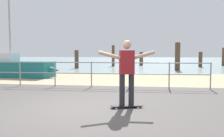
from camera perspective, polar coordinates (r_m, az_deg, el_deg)
ground_plane at (r=4.97m, az=-11.60°, el=-12.80°), size 24.00×10.00×0.04m
beach_strip at (r=12.68m, az=0.20°, el=-2.45°), size 24.00×6.00×0.04m
sea_surface at (r=40.55m, az=5.12°, el=2.01°), size 72.00×50.00×0.04m
railing_fence at (r=9.54m, az=-9.66°, el=-0.45°), size 10.85×0.05×1.05m
sailboat at (r=14.28m, az=-22.31°, el=0.07°), size 5.03×1.83×4.89m
skateboard at (r=5.95m, az=3.65°, el=-9.25°), size 0.82×0.42×0.08m
skateboarder at (r=5.80m, az=3.69°, el=-0.09°), size 1.41×0.50×1.65m
groyne_post_0 at (r=20.44m, az=-8.78°, el=2.26°), size 0.35×0.35×1.62m
groyne_post_1 at (r=23.27m, az=0.30°, el=3.16°), size 0.29×0.29×2.15m
groyne_post_2 at (r=25.34m, az=7.27°, el=2.41°), size 0.40×0.40×1.45m
groyne_post_3 at (r=18.68m, az=15.94°, el=2.87°), size 0.40×0.40×2.20m
groyne_post_4 at (r=23.62m, az=21.08°, el=2.09°), size 0.35×0.35×1.48m
groyne_post_5 at (r=26.44m, az=25.95°, el=2.60°), size 0.33×0.33×1.91m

